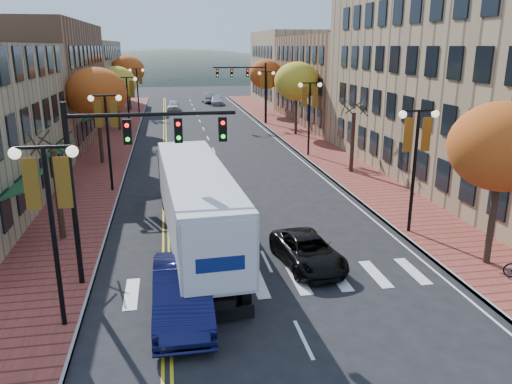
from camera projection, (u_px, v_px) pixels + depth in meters
name	position (u px, v px, depth m)	size (l,w,h in m)	color
ground	(288.00, 308.00, 17.54)	(200.00, 200.00, 0.00)	black
sidewalk_left	(113.00, 143.00, 46.71)	(4.00, 85.00, 0.15)	brown
sidewalk_right	(299.00, 137.00, 49.73)	(4.00, 85.00, 0.15)	brown
building_left_mid	(25.00, 83.00, 47.15)	(12.00, 24.00, 11.00)	brown
building_left_far	(72.00, 76.00, 70.98)	(12.00, 26.00, 9.50)	#9E8966
building_right_near	(501.00, 67.00, 33.64)	(15.00, 28.00, 15.00)	#997F5B
building_right_mid	(358.00, 80.00, 58.91)	(15.00, 24.00, 10.00)	brown
building_right_far	(307.00, 68.00, 79.55)	(15.00, 20.00, 11.00)	#9E8966
tree_left_a	(58.00, 195.00, 22.96)	(0.28, 0.28, 4.20)	#382619
tree_left_b	(96.00, 93.00, 37.17)	(4.48, 4.48, 7.21)	#382619
tree_left_c	(116.00, 83.00, 52.39)	(4.16, 4.16, 6.69)	#382619
tree_left_d	(128.00, 70.00, 69.24)	(4.61, 4.61, 7.42)	#382619
tree_right_a	(502.00, 147.00, 19.51)	(4.16, 4.16, 6.69)	#382619
tree_right_b	(352.00, 142.00, 35.42)	(0.28, 0.28, 4.20)	#382619
tree_right_c	(297.00, 81.00, 49.63)	(4.48, 4.48, 7.21)	#382619
tree_right_d	(266.00, 74.00, 64.79)	(4.35, 4.35, 7.00)	#382619
lamp_left_a	(50.00, 203.00, 15.07)	(1.96, 0.36, 6.05)	black
lamp_left_b	(107.00, 124.00, 30.19)	(1.96, 0.36, 6.05)	black
lamp_left_c	(128.00, 96.00, 47.19)	(1.96, 0.36, 6.05)	black
lamp_left_d	(137.00, 83.00, 64.20)	(1.96, 0.36, 6.05)	black
lamp_right_a	(416.00, 148.00, 23.25)	(1.96, 0.36, 6.05)	black
lamp_right_b	(310.00, 104.00, 40.26)	(1.96, 0.36, 6.05)	black
lamp_right_c	(266.00, 87.00, 57.26)	(1.96, 0.36, 6.05)	black
traffic_mast_near	(124.00, 159.00, 18.07)	(6.10, 0.35, 7.00)	black
traffic_mast_far	(249.00, 82.00, 56.74)	(6.10, 0.34, 7.00)	black
semi_truck	(193.00, 197.00, 22.63)	(3.34, 15.65, 3.89)	black
navy_sedan	(183.00, 292.00, 16.74)	(1.89, 5.43, 1.79)	#0E1038
black_suv	(308.00, 251.00, 20.77)	(2.12, 4.59, 1.28)	black
car_far_white	(173.00, 106.00, 70.42)	(1.73, 4.29, 1.46)	silver
car_far_silver	(217.00, 100.00, 77.72)	(1.91, 4.71, 1.37)	#B0B0B8
car_far_oncoming	(208.00, 98.00, 80.46)	(1.68, 4.82, 1.59)	#9999A0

